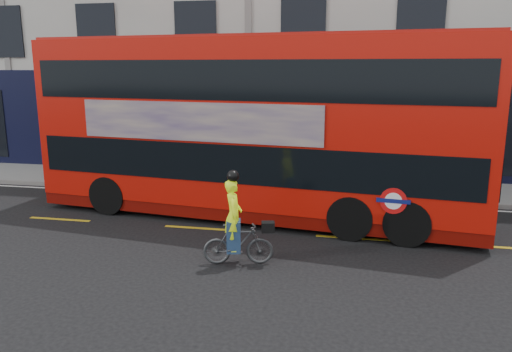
# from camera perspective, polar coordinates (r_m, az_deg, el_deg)

# --- Properties ---
(ground) EXTENTS (120.00, 120.00, 0.00)m
(ground) POSITION_cam_1_polar(r_m,az_deg,el_deg) (11.92, -8.87, -8.16)
(ground) COLOR black
(ground) RESTS_ON ground
(pavement) EXTENTS (60.00, 3.00, 0.12)m
(pavement) POSITION_cam_1_polar(r_m,az_deg,el_deg) (17.88, -1.82, -0.81)
(pavement) COLOR gray
(pavement) RESTS_ON ground
(kerb) EXTENTS (60.00, 0.12, 0.13)m
(kerb) POSITION_cam_1_polar(r_m,az_deg,el_deg) (16.47, -2.98, -1.97)
(kerb) COLOR slate
(kerb) RESTS_ON ground
(road_edge_line) EXTENTS (58.00, 0.10, 0.01)m
(road_edge_line) POSITION_cam_1_polar(r_m,az_deg,el_deg) (16.20, -3.24, -2.44)
(road_edge_line) COLOR silver
(road_edge_line) RESTS_ON ground
(lane_dashes) EXTENTS (58.00, 0.12, 0.01)m
(lane_dashes) POSITION_cam_1_polar(r_m,az_deg,el_deg) (13.26, -6.67, -5.93)
(lane_dashes) COLOR gold
(lane_dashes) RESTS_ON ground
(bus) EXTENTS (12.49, 4.31, 4.94)m
(bus) POSITION_cam_1_polar(r_m,az_deg,el_deg) (13.81, 0.00, 5.68)
(bus) COLOR #B91007
(bus) RESTS_ON ground
(cyclist) EXTENTS (1.56, 0.74, 2.07)m
(cyclist) POSITION_cam_1_polar(r_m,az_deg,el_deg) (10.66, -2.21, -6.55)
(cyclist) COLOR #3F4144
(cyclist) RESTS_ON ground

